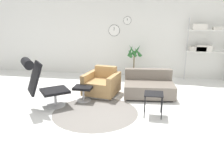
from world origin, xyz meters
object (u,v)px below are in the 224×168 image
side_table (154,96)px  potted_plant (134,61)px  lounge_chair (41,80)px  ottoman (83,90)px  armchair_red (102,85)px  couch_low (149,87)px  shelf_unit (204,41)px

side_table → potted_plant: size_ratio=0.42×
lounge_chair → ottoman: bearing=90.0°
armchair_red → couch_low: size_ratio=0.71×
lounge_chair → potted_plant: 3.49m
armchair_red → shelf_unit: size_ratio=0.48×
ottoman → armchair_red: size_ratio=0.47×
ottoman → couch_low: couch_low is taller
lounge_chair → side_table: bearing=52.0°
lounge_chair → side_table: (2.48, 0.07, -0.25)m
lounge_chair → ottoman: lounge_chair is taller
armchair_red → shelf_unit: shelf_unit is taller
side_table → potted_plant: potted_plant is taller
lounge_chair → armchair_red: size_ratio=1.22×
ottoman → armchair_red: armchair_red is taller
lounge_chair → armchair_red: bearing=97.0°
ottoman → couch_low: size_ratio=0.33×
lounge_chair → couch_low: size_ratio=0.86×
side_table → shelf_unit: 3.50m
lounge_chair → couch_low: 2.74m
armchair_red → shelf_unit: (2.87, 1.93, 1.02)m
ottoman → shelf_unit: size_ratio=0.23×
armchair_red → potted_plant: size_ratio=0.82×
side_table → shelf_unit: bearing=63.7°
couch_low → shelf_unit: 2.64m
side_table → shelf_unit: shelf_unit is taller
side_table → potted_plant: 2.99m
ottoman → lounge_chair: bearing=-140.4°
couch_low → shelf_unit: bearing=-138.1°
lounge_chair → shelf_unit: bearing=88.4°
couch_low → ottoman: bearing=17.7°
ottoman → couch_low: 1.73m
couch_low → side_table: 1.27m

